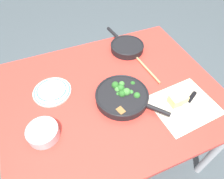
{
  "coord_description": "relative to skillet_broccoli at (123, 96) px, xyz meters",
  "views": [
    {
      "loc": [
        0.29,
        0.7,
        1.67
      ],
      "look_at": [
        0.0,
        0.0,
        0.78
      ],
      "focal_mm": 32.0,
      "sensor_mm": 36.0,
      "label": 1
    }
  ],
  "objects": [
    {
      "name": "prep_bowl_steel",
      "position": [
        0.46,
        0.06,
        -0.0
      ],
      "size": [
        0.16,
        0.16,
        0.06
      ],
      "color": "#B7B7BC",
      "rests_on": "dining_table_red"
    },
    {
      "name": "skillet_eggs",
      "position": [
        -0.21,
        -0.4,
        -0.0
      ],
      "size": [
        0.24,
        0.39,
        0.05
      ],
      "rotation": [
        0.0,
        0.0,
        4.86
      ],
      "color": "black",
      "rests_on": "dining_table_red"
    },
    {
      "name": "dining_table_red",
      "position": [
        0.03,
        -0.07,
        -0.1
      ],
      "size": [
        1.26,
        1.02,
        0.76
      ],
      "color": "red",
      "rests_on": "ground_plane"
    },
    {
      "name": "wooden_spoon",
      "position": [
        -0.24,
        -0.27,
        -0.02
      ],
      "size": [
        0.06,
        0.41,
        0.02
      ],
      "rotation": [
        0.0,
        0.0,
        4.8
      ],
      "color": "tan",
      "rests_on": "dining_table_red"
    },
    {
      "name": "dinner_plate_stack",
      "position": [
        0.36,
        -0.2,
        -0.02
      ],
      "size": [
        0.22,
        0.22,
        0.03
      ],
      "color": "silver",
      "rests_on": "dining_table_red"
    },
    {
      "name": "parchment_sheet",
      "position": [
        -0.3,
        0.17,
        -0.03
      ],
      "size": [
        0.36,
        0.32,
        0.0
      ],
      "color": "beige",
      "rests_on": "dining_table_red"
    },
    {
      "name": "skillet_broccoli",
      "position": [
        0.0,
        0.0,
        0.0
      ],
      "size": [
        0.34,
        0.37,
        0.07
      ],
      "rotation": [
        0.0,
        0.0,
        2.27
      ],
      "color": "black",
      "rests_on": "dining_table_red"
    },
    {
      "name": "ground_plane",
      "position": [
        0.03,
        -0.07,
        -0.79
      ],
      "size": [
        14.0,
        14.0,
        0.0
      ],
      "primitive_type": "plane",
      "color": "#424C51"
    },
    {
      "name": "grater_knife",
      "position": [
        -0.31,
        0.18,
        -0.02
      ],
      "size": [
        0.27,
        0.17,
        0.02
      ],
      "rotation": [
        0.0,
        0.0,
        0.5
      ],
      "color": "silver",
      "rests_on": "dining_table_red"
    },
    {
      "name": "cheese_block",
      "position": [
        -0.27,
        0.14,
        -0.0
      ],
      "size": [
        0.1,
        0.07,
        0.05
      ],
      "color": "#EFD67A",
      "rests_on": "dining_table_red"
    }
  ]
}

